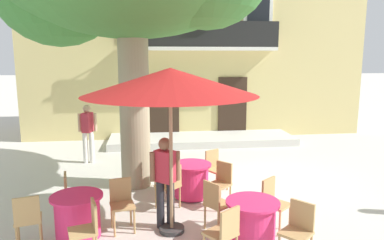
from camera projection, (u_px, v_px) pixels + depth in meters
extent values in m
plane|color=beige|center=(253.00, 180.00, 8.93)|extent=(120.00, 120.00, 0.00)
cube|color=#DBC67F|center=(192.00, 40.00, 15.06)|extent=(13.00, 4.00, 7.50)
cube|color=#332319|center=(164.00, 108.00, 13.36)|extent=(1.10, 0.08, 2.30)
cube|color=#332319|center=(232.00, 107.00, 13.67)|extent=(1.10, 0.08, 2.30)
cube|color=silver|center=(138.00, 11.00, 12.65)|extent=(1.10, 0.08, 1.90)
cube|color=black|center=(138.00, 11.00, 12.62)|extent=(0.84, 0.04, 1.60)
cube|color=silver|center=(199.00, 12.00, 12.91)|extent=(1.10, 0.08, 1.90)
cube|color=black|center=(199.00, 12.00, 12.88)|extent=(0.84, 0.04, 1.60)
cube|color=silver|center=(258.00, 13.00, 13.17)|extent=(1.10, 0.08, 1.90)
cube|color=black|center=(258.00, 13.00, 13.15)|extent=(0.84, 0.04, 1.60)
cube|color=silver|center=(200.00, 49.00, 12.85)|extent=(5.60, 0.65, 0.12)
cube|color=black|center=(201.00, 34.00, 12.48)|extent=(5.60, 0.06, 0.90)
cylinder|color=#B2B2B7|center=(166.00, 7.00, 12.30)|extent=(0.04, 0.95, 1.33)
cylinder|color=#B2B2B7|center=(235.00, 8.00, 12.59)|extent=(0.04, 0.95, 1.33)
cylinder|color=#995638|center=(135.00, 43.00, 12.57)|extent=(0.28, 0.28, 0.23)
ellipsoid|color=#38843D|center=(135.00, 35.00, 12.53)|extent=(0.37, 0.37, 0.32)
cylinder|color=#995638|center=(168.00, 43.00, 12.70)|extent=(0.33, 0.33, 0.30)
ellipsoid|color=#38843D|center=(168.00, 35.00, 12.66)|extent=(0.43, 0.43, 0.25)
cylinder|color=#47423D|center=(200.00, 44.00, 12.85)|extent=(0.25, 0.25, 0.25)
ellipsoid|color=#2D7533|center=(200.00, 36.00, 12.80)|extent=(0.33, 0.33, 0.28)
cylinder|color=slate|center=(231.00, 43.00, 12.98)|extent=(0.32, 0.32, 0.29)
ellipsoid|color=#2D7533|center=(231.00, 33.00, 12.92)|extent=(0.41, 0.41, 0.40)
cylinder|color=#995638|center=(262.00, 43.00, 13.12)|extent=(0.34, 0.34, 0.32)
ellipsoid|color=#38843D|center=(262.00, 35.00, 13.07)|extent=(0.44, 0.44, 0.27)
cube|color=silver|center=(202.00, 140.00, 12.82)|extent=(6.54, 1.84, 0.25)
cylinder|color=gray|center=(135.00, 111.00, 8.28)|extent=(0.69, 0.69, 3.58)
cylinder|color=#E52D66|center=(78.00, 217.00, 5.99)|extent=(0.74, 0.74, 0.68)
cylinder|color=#E52D66|center=(77.00, 196.00, 5.93)|extent=(0.86, 0.86, 0.04)
cylinder|color=#2D2823|center=(79.00, 237.00, 6.05)|extent=(0.44, 0.44, 0.03)
cylinder|color=tan|center=(93.00, 239.00, 5.56)|extent=(0.04, 0.04, 0.45)
cube|color=tan|center=(83.00, 231.00, 5.29)|extent=(0.50, 0.50, 0.04)
cube|color=tan|center=(94.00, 215.00, 5.32)|extent=(0.14, 0.38, 0.42)
cylinder|color=tan|center=(134.00, 221.00, 6.17)|extent=(0.04, 0.04, 0.45)
cylinder|color=tan|center=(114.00, 224.00, 6.05)|extent=(0.04, 0.04, 0.45)
cylinder|color=tan|center=(131.00, 213.00, 6.48)|extent=(0.04, 0.04, 0.45)
cylinder|color=tan|center=(112.00, 216.00, 6.37)|extent=(0.04, 0.04, 0.45)
cube|color=tan|center=(122.00, 206.00, 6.23)|extent=(0.48, 0.48, 0.04)
cube|color=tan|center=(120.00, 190.00, 6.35)|extent=(0.38, 0.12, 0.42)
cylinder|color=tan|center=(86.00, 203.00, 6.93)|extent=(0.04, 0.04, 0.45)
cylinder|color=tan|center=(87.00, 210.00, 6.61)|extent=(0.04, 0.04, 0.45)
cylinder|color=tan|center=(68.00, 206.00, 6.82)|extent=(0.04, 0.04, 0.45)
cylinder|color=tan|center=(68.00, 213.00, 6.50)|extent=(0.04, 0.04, 0.45)
cube|color=tan|center=(77.00, 196.00, 6.67)|extent=(0.47, 0.47, 0.04)
cube|color=tan|center=(66.00, 185.00, 6.58)|extent=(0.12, 0.38, 0.42)
cylinder|color=tan|center=(18.00, 231.00, 5.83)|extent=(0.04, 0.04, 0.45)
cylinder|color=tan|center=(41.00, 227.00, 5.96)|extent=(0.04, 0.04, 0.45)
cylinder|color=tan|center=(41.00, 236.00, 5.65)|extent=(0.04, 0.04, 0.45)
cube|color=tan|center=(28.00, 219.00, 5.70)|extent=(0.49, 0.49, 0.04)
cube|color=tan|center=(27.00, 210.00, 5.49)|extent=(0.38, 0.14, 0.42)
cylinder|color=#E52D66|center=(252.00, 224.00, 5.75)|extent=(0.74, 0.74, 0.68)
cylinder|color=#E52D66|center=(253.00, 202.00, 5.69)|extent=(0.86, 0.86, 0.04)
cube|color=tan|center=(296.00, 233.00, 5.23)|extent=(0.56, 0.56, 0.04)
cube|color=tan|center=(302.00, 215.00, 5.33)|extent=(0.28, 0.31, 0.42)
cylinder|color=tan|center=(290.00, 218.00, 6.31)|extent=(0.04, 0.04, 0.45)
cylinder|color=tan|center=(280.00, 224.00, 6.07)|extent=(0.04, 0.04, 0.45)
cylinder|color=tan|center=(273.00, 212.00, 6.54)|extent=(0.04, 0.04, 0.45)
cylinder|color=tan|center=(263.00, 218.00, 6.30)|extent=(0.04, 0.04, 0.45)
cube|color=tan|center=(277.00, 205.00, 6.26)|extent=(0.56, 0.56, 0.04)
cube|color=tan|center=(268.00, 190.00, 6.35)|extent=(0.32, 0.27, 0.42)
cylinder|color=tan|center=(218.00, 211.00, 6.56)|extent=(0.04, 0.04, 0.45)
cylinder|color=tan|center=(232.00, 218.00, 6.31)|extent=(0.04, 0.04, 0.45)
cylinder|color=tan|center=(205.00, 217.00, 6.34)|extent=(0.04, 0.04, 0.45)
cylinder|color=tan|center=(219.00, 223.00, 6.09)|extent=(0.04, 0.04, 0.45)
cube|color=tan|center=(219.00, 204.00, 6.29)|extent=(0.56, 0.56, 0.04)
cube|color=tan|center=(212.00, 194.00, 6.13)|extent=(0.25, 0.34, 0.42)
cube|color=tan|center=(220.00, 234.00, 5.23)|extent=(0.56, 0.56, 0.04)
cube|color=tan|center=(230.00, 223.00, 5.06)|extent=(0.33, 0.25, 0.42)
cylinder|color=#E52D66|center=(191.00, 181.00, 7.77)|extent=(0.74, 0.74, 0.68)
cylinder|color=#E52D66|center=(191.00, 165.00, 7.70)|extent=(0.86, 0.86, 0.04)
cylinder|color=#2D2823|center=(191.00, 196.00, 7.83)|extent=(0.44, 0.44, 0.03)
cylinder|color=tan|center=(156.00, 198.00, 7.19)|extent=(0.04, 0.04, 0.45)
cylinder|color=tan|center=(168.00, 193.00, 7.45)|extent=(0.04, 0.04, 0.45)
cylinder|color=tan|center=(168.00, 202.00, 6.98)|extent=(0.04, 0.04, 0.45)
cylinder|color=tan|center=(180.00, 197.00, 7.24)|extent=(0.04, 0.04, 0.45)
cube|color=tan|center=(168.00, 186.00, 7.18)|extent=(0.57, 0.57, 0.04)
cube|color=tan|center=(174.00, 177.00, 7.03)|extent=(0.30, 0.29, 0.42)
cylinder|color=tan|center=(220.00, 201.00, 7.06)|extent=(0.04, 0.04, 0.45)
cylinder|color=tan|center=(207.00, 196.00, 7.28)|extent=(0.04, 0.04, 0.45)
cylinder|color=tan|center=(230.00, 196.00, 7.31)|extent=(0.04, 0.04, 0.45)
cylinder|color=tan|center=(217.00, 192.00, 7.53)|extent=(0.04, 0.04, 0.45)
cube|color=tan|center=(219.00, 185.00, 7.25)|extent=(0.56, 0.56, 0.04)
cube|color=tan|center=(224.00, 172.00, 7.35)|extent=(0.28, 0.31, 0.42)
cylinder|color=tan|center=(227.00, 181.00, 8.22)|extent=(0.04, 0.04, 0.45)
cylinder|color=tan|center=(216.00, 184.00, 8.01)|extent=(0.04, 0.04, 0.45)
cylinder|color=tan|center=(217.00, 177.00, 8.49)|extent=(0.04, 0.04, 0.45)
cylinder|color=tan|center=(207.00, 180.00, 8.28)|extent=(0.04, 0.04, 0.45)
cube|color=tan|center=(217.00, 170.00, 8.21)|extent=(0.55, 0.55, 0.04)
cube|color=tan|center=(212.00, 159.00, 8.31)|extent=(0.35, 0.23, 0.42)
cylinder|color=tan|center=(165.00, 177.00, 8.47)|extent=(0.04, 0.04, 0.45)
cylinder|color=tan|center=(176.00, 180.00, 8.27)|extent=(0.04, 0.04, 0.45)
cylinder|color=tan|center=(155.00, 181.00, 8.21)|extent=(0.04, 0.04, 0.45)
cylinder|color=tan|center=(166.00, 184.00, 8.00)|extent=(0.04, 0.04, 0.45)
cube|color=tan|center=(165.00, 170.00, 8.20)|extent=(0.57, 0.57, 0.04)
cube|color=tan|center=(160.00, 162.00, 8.02)|extent=(0.30, 0.29, 0.42)
cylinder|color=#997A56|center=(171.00, 161.00, 6.06)|extent=(0.06, 0.06, 2.55)
cylinder|color=#333333|center=(172.00, 229.00, 6.27)|extent=(0.44, 0.44, 0.08)
cone|color=#B21E1E|center=(170.00, 82.00, 5.83)|extent=(2.90, 2.90, 0.45)
cylinder|color=silver|center=(85.00, 147.00, 10.34)|extent=(0.14, 0.14, 0.91)
cylinder|color=silver|center=(92.00, 147.00, 10.36)|extent=(0.14, 0.14, 0.91)
cube|color=#B72D3D|center=(87.00, 122.00, 10.23)|extent=(0.31, 0.39, 0.56)
sphere|color=tan|center=(87.00, 109.00, 10.16)|extent=(0.22, 0.22, 0.22)
cylinder|color=tan|center=(79.00, 123.00, 10.20)|extent=(0.09, 0.09, 0.52)
cylinder|color=tan|center=(95.00, 122.00, 10.26)|extent=(0.09, 0.09, 0.52)
cylinder|color=#232328|center=(160.00, 205.00, 6.36)|extent=(0.14, 0.14, 0.86)
cylinder|color=#232328|center=(171.00, 204.00, 6.38)|extent=(0.14, 0.14, 0.86)
cube|color=#B72D3D|center=(165.00, 166.00, 6.25)|extent=(0.40, 0.39, 0.56)
sphere|color=brown|center=(165.00, 144.00, 6.18)|extent=(0.22, 0.22, 0.22)
cylinder|color=brown|center=(152.00, 167.00, 6.22)|extent=(0.09, 0.09, 0.52)
cylinder|color=brown|center=(178.00, 166.00, 6.28)|extent=(0.09, 0.09, 0.52)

